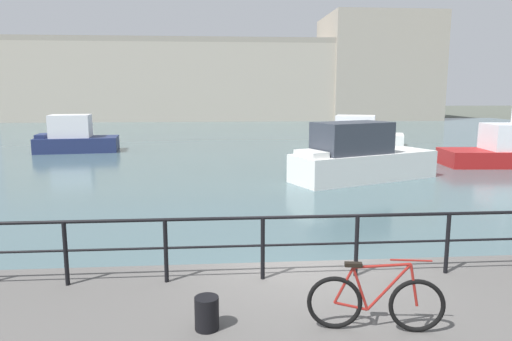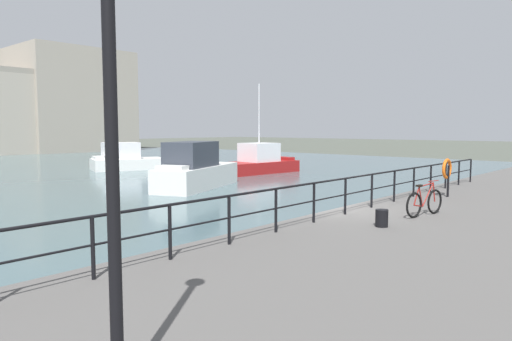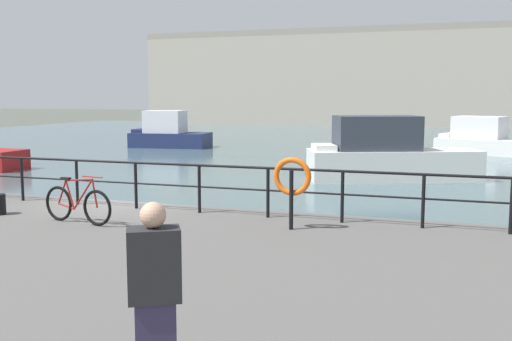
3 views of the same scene
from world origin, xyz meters
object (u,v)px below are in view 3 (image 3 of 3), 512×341
moored_small_launch (387,155)px  moored_cabin_cruiser (168,133)px  life_ring_stand (292,179)px  standing_person (155,299)px  harbor_building (452,75)px  moored_blue_motorboat (485,140)px  parked_bicycle (77,204)px

moored_small_launch → moored_cabin_cruiser: (-15.93, 11.45, -0.11)m
life_ring_stand → standing_person: bearing=-84.3°
harbor_building → moored_cabin_cruiser: 40.63m
moored_small_launch → life_ring_stand: (-0.14, -14.02, 0.83)m
harbor_building → life_ring_stand: bearing=-91.4°
harbor_building → moored_small_launch: (-1.38, -47.89, -4.74)m
harbor_building → moored_blue_motorboat: 34.86m
moored_blue_motorboat → life_ring_stand: life_ring_stand is taller
moored_cabin_cruiser → life_ring_stand: size_ratio=3.90×
moored_blue_motorboat → moored_cabin_cruiser: 20.19m
moored_cabin_cruiser → life_ring_stand: moored_cabin_cruiser is taller
harbor_building → moored_cabin_cruiser: (-17.31, -36.44, -4.85)m
harbor_building → moored_small_launch: harbor_building is taller
moored_blue_motorboat → standing_person: 34.39m
harbor_building → standing_person: harbor_building is taller
parked_bicycle → life_ring_stand: bearing=21.8°
parked_bicycle → standing_person: standing_person is taller
moored_small_launch → standing_person: bearing=68.7°
moored_small_launch → harbor_building: bearing=-114.4°
life_ring_stand → moored_blue_motorboat: bearing=81.1°
moored_cabin_cruiser → parked_bicycle: size_ratio=3.10×
parked_bicycle → standing_person: bearing=-40.1°
moored_small_launch → life_ring_stand: bearing=66.7°
moored_cabin_cruiser → life_ring_stand: 29.98m
parked_bicycle → moored_small_launch: bearing=83.3°
moored_blue_motorboat → moored_cabin_cruiser: bearing=26.0°
standing_person → life_ring_stand: bearing=155.4°
moored_cabin_cruiser → standing_person: standing_person is taller
moored_small_launch → parked_bicycle: moored_small_launch is taller
life_ring_stand → parked_bicycle: bearing=-167.9°
parked_bicycle → moored_cabin_cruiser: bearing=123.3°
moored_small_launch → parked_bicycle: (-4.36, -14.93, 0.25)m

